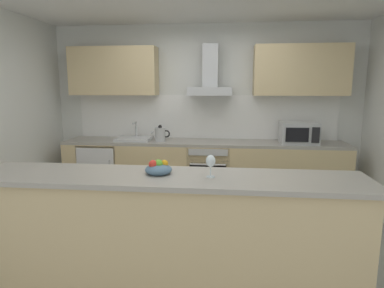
% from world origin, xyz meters
% --- Properties ---
extents(ground, '(5.62, 4.62, 0.02)m').
position_xyz_m(ground, '(0.00, 0.00, -0.01)').
color(ground, gray).
extents(wall_back, '(5.62, 0.12, 2.60)m').
position_xyz_m(wall_back, '(0.00, 1.87, 1.30)').
color(wall_back, silver).
rests_on(wall_back, ground).
extents(backsplash_tile, '(3.93, 0.02, 0.66)m').
position_xyz_m(backsplash_tile, '(0.00, 1.80, 1.23)').
color(backsplash_tile, white).
extents(counter_back, '(4.06, 0.60, 0.90)m').
position_xyz_m(counter_back, '(0.00, 1.49, 0.45)').
color(counter_back, '#D1B784').
rests_on(counter_back, ground).
extents(counter_island, '(3.25, 0.64, 0.98)m').
position_xyz_m(counter_island, '(-0.15, -0.71, 0.50)').
color(counter_island, '#D1B784').
rests_on(counter_island, ground).
extents(upper_cabinets, '(4.01, 0.32, 0.70)m').
position_xyz_m(upper_cabinets, '(-0.00, 1.64, 1.91)').
color(upper_cabinets, '#D1B784').
extents(oven, '(0.60, 0.62, 0.80)m').
position_xyz_m(oven, '(0.09, 1.46, 0.46)').
color(oven, slate).
rests_on(oven, ground).
extents(refrigerator, '(0.58, 0.60, 0.85)m').
position_xyz_m(refrigerator, '(-1.52, 1.46, 0.43)').
color(refrigerator, white).
rests_on(refrigerator, ground).
extents(microwave, '(0.50, 0.38, 0.30)m').
position_xyz_m(microwave, '(1.34, 1.44, 1.05)').
color(microwave, '#B7BABC').
rests_on(microwave, counter_back).
extents(sink, '(0.50, 0.40, 0.26)m').
position_xyz_m(sink, '(-1.03, 1.47, 0.93)').
color(sink, silver).
rests_on(sink, counter_back).
extents(kettle, '(0.29, 0.15, 0.24)m').
position_xyz_m(kettle, '(-0.62, 1.43, 1.01)').
color(kettle, '#B7BABC').
rests_on(kettle, counter_back).
extents(range_hood, '(0.62, 0.45, 0.72)m').
position_xyz_m(range_hood, '(0.09, 1.59, 1.79)').
color(range_hood, '#B7BABC').
extents(wine_glass, '(0.08, 0.08, 0.18)m').
position_xyz_m(wine_glass, '(0.22, -0.72, 1.11)').
color(wine_glass, silver).
rests_on(wine_glass, counter_island).
extents(fruit_bowl, '(0.22, 0.22, 0.13)m').
position_xyz_m(fruit_bowl, '(-0.20, -0.66, 1.03)').
color(fruit_bowl, slate).
rests_on(fruit_bowl, counter_island).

